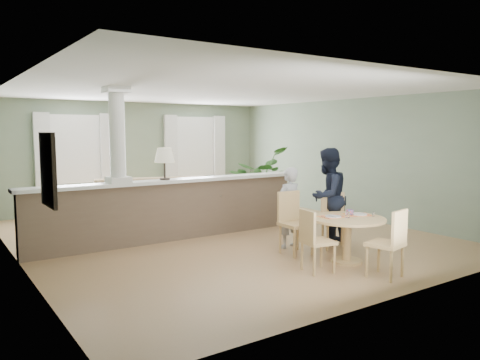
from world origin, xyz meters
TOP-DOWN VIEW (x-y plane):
  - ground at (0.00, 0.00)m, footprint 8.00×8.00m
  - room_shell at (-0.03, 0.63)m, footprint 7.02×8.02m
  - pony_wall at (-0.99, 0.20)m, footprint 5.32×0.38m
  - sofa at (-0.50, 1.83)m, footprint 3.48×2.03m
  - houseplant at (1.78, 1.22)m, footprint 1.92×1.89m
  - dining_table at (0.63, -2.59)m, footprint 1.13×1.13m
  - chair_far_boy at (0.30, -1.73)m, footprint 0.46×0.46m
  - chair_far_man at (1.12, -1.84)m, footprint 0.58×0.58m
  - chair_near at (0.52, -3.47)m, footprint 0.51×0.51m
  - chair_side at (-0.15, -2.70)m, footprint 0.47×0.47m
  - child_person at (0.47, -1.42)m, footprint 0.53×0.37m
  - man_person at (1.19, -1.60)m, footprint 0.95×0.82m

SIDE VIEW (x-z plane):
  - ground at x=0.00m, z-range 0.00..0.00m
  - sofa at x=-0.50m, z-range 0.00..0.95m
  - chair_side at x=-0.15m, z-range 0.05..0.93m
  - chair_far_man at x=1.12m, z-range 0.05..0.98m
  - chair_near at x=0.52m, z-range 0.05..0.99m
  - dining_table at x=0.63m, z-range 0.16..0.93m
  - chair_far_boy at x=0.30m, z-range 0.05..1.05m
  - child_person at x=0.47m, z-range 0.00..1.37m
  - pony_wall at x=-0.99m, z-range -0.64..2.06m
  - houseplant at x=1.78m, z-range 0.00..1.62m
  - man_person at x=1.19m, z-range 0.00..1.69m
  - room_shell at x=-0.03m, z-range 0.46..3.17m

